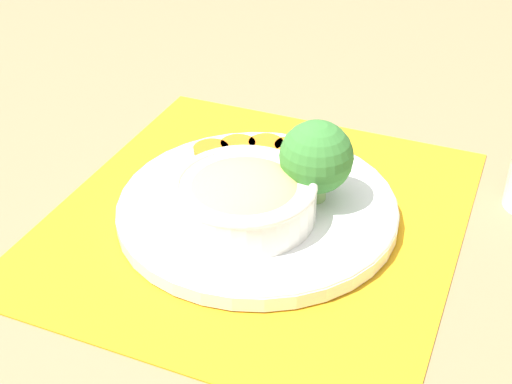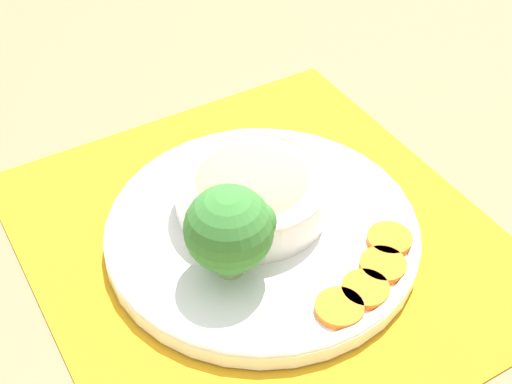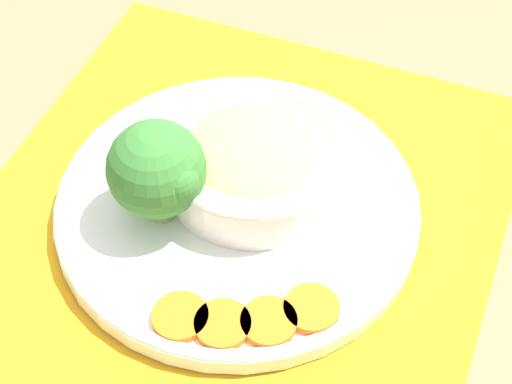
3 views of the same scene
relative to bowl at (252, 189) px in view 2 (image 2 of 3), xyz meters
name	(u,v)px [view 2 (image 2 of 3)]	position (x,y,z in m)	size (l,w,h in m)	color
ground_plane	(262,240)	(0.01, 0.03, -0.05)	(4.00, 4.00, 0.00)	#8C704C
placemat	(262,239)	(0.01, 0.03, -0.04)	(0.45, 0.48, 0.00)	orange
plate	(262,229)	(0.01, 0.03, -0.03)	(0.31, 0.31, 0.02)	white
bowl	(252,189)	(0.00, 0.00, 0.00)	(0.15, 0.15, 0.05)	silver
broccoli_floret	(230,229)	(0.06, 0.06, 0.03)	(0.08, 0.08, 0.09)	#84AD5B
carrot_slice_near	(338,309)	(0.01, 0.15, -0.02)	(0.04, 0.04, 0.01)	orange
carrot_slice_middle	(365,289)	(-0.03, 0.14, -0.02)	(0.04, 0.04, 0.01)	orange
carrot_slice_far	(383,265)	(-0.06, 0.13, -0.02)	(0.04, 0.04, 0.01)	orange
carrot_slice_extra	(389,239)	(-0.09, 0.11, -0.02)	(0.04, 0.04, 0.01)	orange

